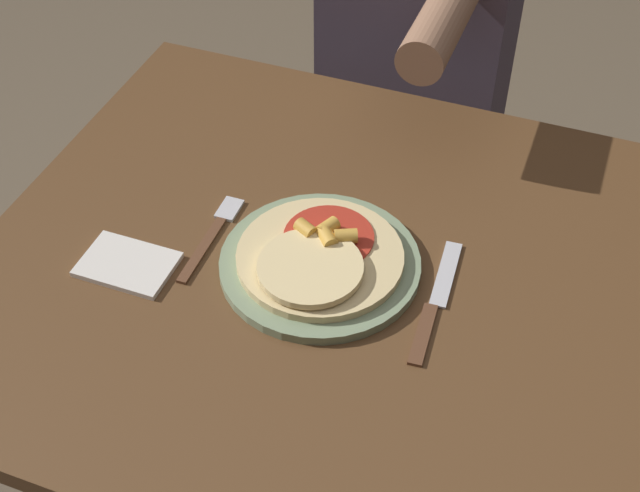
% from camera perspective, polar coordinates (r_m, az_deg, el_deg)
% --- Properties ---
extents(dining_table, '(1.00, 0.84, 0.73)m').
position_cam_1_polar(dining_table, '(1.27, 1.85, -5.43)').
color(dining_table, brown).
rests_on(dining_table, ground_plane).
extents(plate, '(0.27, 0.27, 0.01)m').
position_cam_1_polar(plate, '(1.18, -0.00, -1.15)').
color(plate, gray).
rests_on(plate, dining_table).
extents(pizza, '(0.22, 0.22, 0.04)m').
position_cam_1_polar(pizza, '(1.16, -0.08, -0.69)').
color(pizza, '#E0C689').
rests_on(pizza, plate).
extents(fork, '(0.03, 0.18, 0.00)m').
position_cam_1_polar(fork, '(1.23, -6.83, 0.86)').
color(fork, brown).
rests_on(fork, dining_table).
extents(knife, '(0.03, 0.22, 0.00)m').
position_cam_1_polar(knife, '(1.15, 7.37, -3.62)').
color(knife, brown).
rests_on(knife, dining_table).
extents(napkin, '(0.12, 0.09, 0.01)m').
position_cam_1_polar(napkin, '(1.21, -12.21, -1.16)').
color(napkin, silver).
rests_on(napkin, dining_table).
extents(person_diner, '(0.34, 0.52, 1.24)m').
position_cam_1_polar(person_diner, '(1.71, 6.42, 13.62)').
color(person_diner, '#2D2D38').
rests_on(person_diner, ground_plane).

